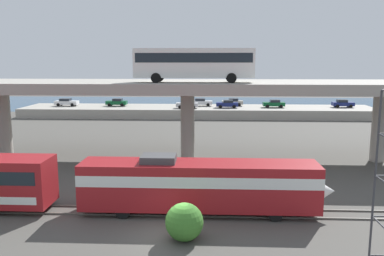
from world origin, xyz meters
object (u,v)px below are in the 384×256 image
at_px(transit_bus_on_overpass, 194,62).
at_px(parked_car_0, 201,102).
at_px(train_locomotive, 211,183).
at_px(parked_car_6, 227,104).
at_px(parked_car_4, 66,102).
at_px(parked_car_1, 117,102).
at_px(parked_car_5, 187,104).
at_px(parked_car_7, 343,103).
at_px(parked_car_3, 274,104).
at_px(parked_car_2, 233,102).

relative_size(transit_bus_on_overpass, parked_car_0, 2.73).
relative_size(train_locomotive, parked_car_6, 4.28).
height_order(transit_bus_on_overpass, parked_car_4, transit_bus_on_overpass).
distance_m(transit_bus_on_overpass, parked_car_1, 42.25).
bearing_deg(parked_car_4, parked_car_5, -6.33).
height_order(parked_car_1, parked_car_7, same).
relative_size(parked_car_0, parked_car_6, 1.06).
height_order(parked_car_1, parked_car_4, same).
relative_size(parked_car_0, parked_car_3, 1.07).
bearing_deg(parked_car_4, parked_car_2, 3.17).
bearing_deg(train_locomotive, parked_car_5, 95.29).
relative_size(parked_car_4, parked_car_5, 1.09).
bearing_deg(parked_car_1, parked_car_4, 2.05).
bearing_deg(parked_car_1, transit_bus_on_overpass, 114.06).
relative_size(parked_car_2, parked_car_7, 1.02).
distance_m(parked_car_0, parked_car_5, 4.73).
relative_size(train_locomotive, parked_car_0, 4.03).
distance_m(train_locomotive, parked_car_0, 52.79).
height_order(parked_car_1, parked_car_3, same).
bearing_deg(transit_bus_on_overpass, parked_car_3, 69.48).
xyz_separation_m(parked_car_2, parked_car_7, (20.99, -1.79, -0.00)).
bearing_deg(train_locomotive, parked_car_6, 86.47).
relative_size(parked_car_1, parked_car_7, 1.01).
relative_size(parked_car_2, parked_car_3, 1.00).
bearing_deg(parked_car_0, parked_car_6, -31.18).
bearing_deg(parked_car_2, parked_car_4, 3.17).
bearing_deg(parked_car_4, transit_bus_on_overpass, -54.36).
bearing_deg(parked_car_0, parked_car_2, 4.35).
relative_size(parked_car_4, parked_car_7, 1.12).
distance_m(parked_car_0, parked_car_3, 14.19).
bearing_deg(parked_car_3, transit_bus_on_overpass, 69.48).
bearing_deg(parked_car_3, parked_car_1, -2.07).
bearing_deg(transit_bus_on_overpass, parked_car_0, 90.40).
distance_m(parked_car_5, parked_car_6, 7.63).
relative_size(parked_car_5, parked_car_7, 1.02).
bearing_deg(parked_car_4, parked_car_6, -3.12).
bearing_deg(parked_car_6, transit_bus_on_overpass, 82.34).
distance_m(train_locomotive, parked_car_7, 57.30).
bearing_deg(parked_car_3, parked_car_5, 6.64).
bearing_deg(train_locomotive, parked_car_3, 76.66).
distance_m(parked_car_0, parked_car_6, 5.94).
height_order(train_locomotive, parked_car_1, train_locomotive).
bearing_deg(parked_car_4, parked_car_1, 2.05).
xyz_separation_m(transit_bus_on_overpass, parked_car_0, (-0.27, 38.87, -8.01)).
distance_m(transit_bus_on_overpass, parked_car_3, 40.07).
bearing_deg(parked_car_5, parked_car_2, -152.83).
xyz_separation_m(train_locomotive, parked_car_7, (25.24, 51.44, 0.35)).
xyz_separation_m(parked_car_1, parked_car_5, (14.15, -3.03, 0.00)).
distance_m(parked_car_3, parked_car_6, 9.00).
relative_size(parked_car_1, parked_car_2, 0.99).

